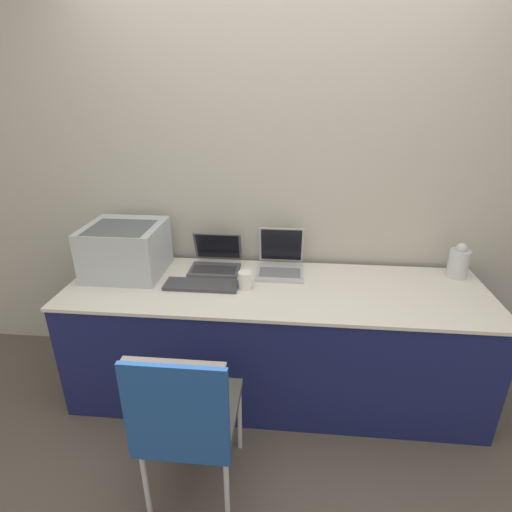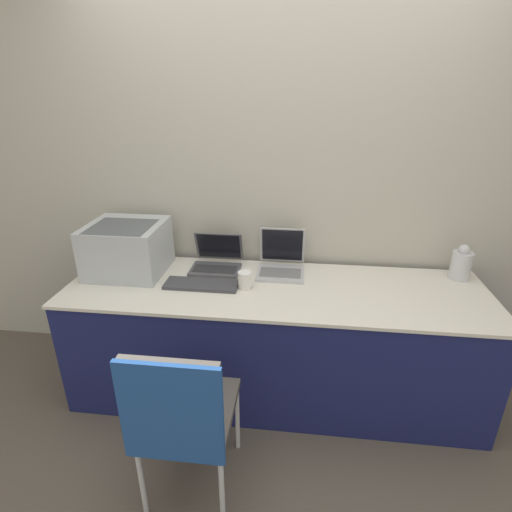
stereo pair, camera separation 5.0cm
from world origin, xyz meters
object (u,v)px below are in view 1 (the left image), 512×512
object	(u,v)px
metal_pitcher	(459,262)
mouse	(248,285)
chair	(186,414)
printer	(125,248)
laptop_left	(216,261)
external_keyboard	(201,285)
coffee_cup	(245,280)
laptop_right	(280,262)

from	to	relation	value
metal_pitcher	mouse	bearing A→B (deg)	-167.64
mouse	chair	xyz separation A→B (m)	(-0.18, -0.81, -0.21)
printer	laptop_left	distance (m)	0.57
laptop_left	metal_pitcher	distance (m)	1.53
printer	mouse	size ratio (longest dim) A/B	6.61
chair	external_keyboard	bearing A→B (deg)	97.02
metal_pitcher	coffee_cup	bearing A→B (deg)	-167.65
coffee_cup	metal_pitcher	size ratio (longest dim) A/B	0.47
metal_pitcher	external_keyboard	bearing A→B (deg)	-169.50
chair	mouse	bearing A→B (deg)	77.43
coffee_cup	chair	world-z (taller)	chair
laptop_left	metal_pitcher	size ratio (longest dim) A/B	1.41
laptop_right	metal_pitcher	bearing A→B (deg)	1.08
mouse	chair	distance (m)	0.86
mouse	chair	size ratio (longest dim) A/B	0.08
mouse	laptop_right	bearing A→B (deg)	55.26
laptop_left	chair	xyz separation A→B (m)	(0.06, -1.07, -0.25)
laptop_left	laptop_right	world-z (taller)	laptop_right
external_keyboard	chair	distance (m)	0.83
laptop_left	coffee_cup	world-z (taller)	laptop_left
external_keyboard	metal_pitcher	size ratio (longest dim) A/B	1.96
laptop_right	external_keyboard	xyz separation A→B (m)	(-0.46, -0.27, -0.05)
metal_pitcher	laptop_right	bearing A→B (deg)	-178.92
printer	coffee_cup	distance (m)	0.79
laptop_right	mouse	bearing A→B (deg)	-124.74
printer	mouse	xyz separation A→B (m)	(0.79, -0.14, -0.15)
printer	external_keyboard	bearing A→B (deg)	-16.57
printer	laptop_left	bearing A→B (deg)	12.03
mouse	laptop_left	bearing A→B (deg)	132.92
coffee_cup	mouse	bearing A→B (deg)	11.49
printer	mouse	bearing A→B (deg)	-10.30
printer	mouse	world-z (taller)	printer
external_keyboard	printer	bearing A→B (deg)	163.43
printer	external_keyboard	xyz separation A→B (m)	(0.51, -0.15, -0.16)
external_keyboard	chair	xyz separation A→B (m)	(0.10, -0.80, -0.21)
laptop_left	chair	size ratio (longest dim) A/B	0.35
coffee_cup	chair	xyz separation A→B (m)	(-0.16, -0.81, -0.25)
printer	laptop_right	size ratio (longest dim) A/B	1.49
laptop_left	chair	bearing A→B (deg)	-86.72
laptop_right	metal_pitcher	distance (m)	1.10
laptop_left	mouse	xyz separation A→B (m)	(0.24, -0.26, -0.03)
laptop_left	laptop_right	size ratio (longest dim) A/B	1.03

